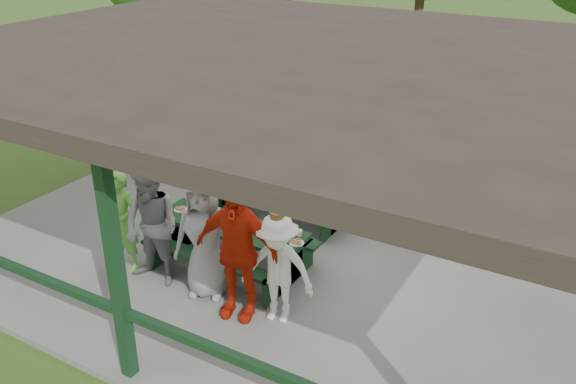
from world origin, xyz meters
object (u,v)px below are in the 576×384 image
Objects in this scene: picnic_table_near at (231,240)px; contestant_grey_mid at (205,237)px; contestant_red at (236,250)px; spectator_lblue at (323,157)px; picnic_table_far at (283,189)px; spectator_blue at (271,134)px; pickup_truck at (561,109)px; spectator_grey at (409,176)px; contestant_white_fedora at (278,269)px; farm_trailer at (374,85)px; contestant_grey_left at (152,227)px; contestant_green at (122,222)px.

contestant_grey_mid reaches higher than picnic_table_near.
spectator_lblue is (-0.68, 3.81, -0.13)m from contestant_red.
contestant_grey_mid is at bearing -82.26° from picnic_table_far.
contestant_red is 4.82m from spectator_blue.
pickup_truck is at bearing 69.51° from picnic_table_near.
contestant_red is 3.90m from spectator_grey.
pickup_truck is at bearing 62.74° from picnic_table_far.
spectator_grey reaches higher than contestant_white_fedora.
contestant_red is (0.77, -0.94, 0.53)m from picnic_table_near.
contestant_grey_mid is 0.44× the size of farm_trailer.
picnic_table_near is at bearing 51.14° from contestant_grey_left.
contestant_white_fedora is at bearing -30.66° from picnic_table_near.
contestant_white_fedora is 10.15m from pickup_truck.
picnic_table_near is 0.88m from contestant_grey_mid.
contestant_white_fedora reaches higher than pickup_truck.
contestant_grey_mid reaches higher than spectator_lblue.
spectator_lblue is (1.48, 3.73, 0.06)m from contestant_green.
farm_trailer is (-4.84, -0.24, -0.02)m from pickup_truck.
contestant_grey_mid reaches higher than picnic_table_far.
picnic_table_near is 1.38× the size of spectator_grey.
picnic_table_near is at bearing 26.33° from contestant_green.
picnic_table_far is 2.81m from contestant_grey_mid.
pickup_truck is (3.69, 7.16, 0.16)m from picnic_table_far.
contestant_white_fedora is (0.54, 0.16, -0.21)m from contestant_red.
picnic_table_far is at bearing 63.19° from contestant_green.
spectator_lblue is at bearing 63.02° from contestant_green.
pickup_truck reaches higher than farm_trailer.
spectator_blue is 0.34× the size of pickup_truck.
contestant_red reaches higher than spectator_lblue.
picnic_table_far is 2.97m from contestant_grey_left.
spectator_grey reaches higher than pickup_truck.
contestant_white_fedora is 10.07m from farm_trailer.
contestant_green is 0.88× the size of contestant_grey_left.
spectator_blue is at bearing 84.23° from contestant_green.
pickup_truck is 1.28× the size of farm_trailer.
contestant_red reaches higher than picnic_table_near.
pickup_truck is (3.42, 9.16, 0.17)m from picnic_table_near.
spectator_lblue is (0.36, 0.88, 0.40)m from picnic_table_far.
contestant_grey_mid is 3.63m from spectator_lblue.
spectator_blue is at bearing 111.85° from picnic_table_near.
picnic_table_near is at bearing 120.15° from contestant_red.
pickup_truck is (2.66, 10.09, -0.36)m from contestant_red.
spectator_lblue reaches higher than contestant_green.
spectator_grey is (3.17, -0.58, -0.02)m from spectator_blue.
pickup_truck is (4.16, 10.06, -0.29)m from contestant_grey_left.
contestant_red is 0.38× the size of pickup_truck.
contestant_white_fedora is at bearing 7.85° from contestant_red.
contestant_grey_left is 0.45× the size of farm_trailer.
contestant_grey_left is 1.02× the size of spectator_blue.
contestant_green is 11.11m from pickup_truck.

